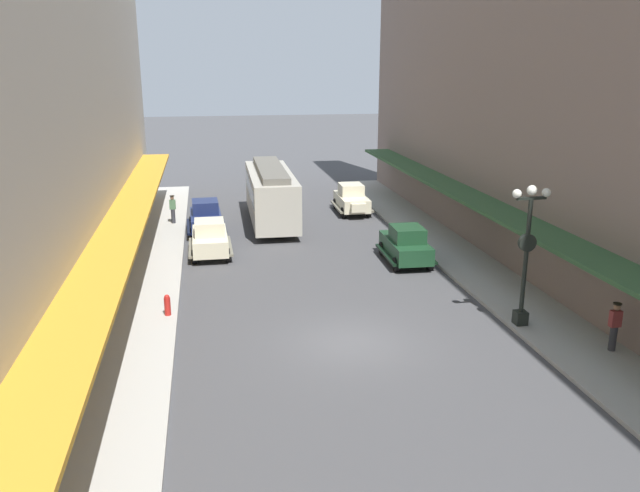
{
  "coord_description": "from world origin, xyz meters",
  "views": [
    {
      "loc": [
        -4.68,
        -20.08,
        9.39
      ],
      "look_at": [
        0.0,
        6.0,
        1.8
      ],
      "focal_mm": 36.1,
      "sensor_mm": 36.0,
      "label": 1
    }
  ],
  "objects_px": {
    "streetcar": "(271,192)",
    "lamp_post_with_clock": "(527,250)",
    "parked_car_0": "(352,198)",
    "fire_hydrant": "(167,305)",
    "parked_car_1": "(210,237)",
    "pedestrian_0": "(173,209)",
    "parked_car_2": "(406,244)",
    "pedestrian_1": "(614,326)",
    "parked_car_3": "(206,217)"
  },
  "relations": [
    {
      "from": "fire_hydrant",
      "to": "pedestrian_1",
      "type": "distance_m",
      "value": 15.81
    },
    {
      "from": "streetcar",
      "to": "pedestrian_1",
      "type": "bearing_deg",
      "value": -65.29
    },
    {
      "from": "parked_car_1",
      "to": "pedestrian_0",
      "type": "relative_size",
      "value": 2.56
    },
    {
      "from": "parked_car_0",
      "to": "streetcar",
      "type": "bearing_deg",
      "value": -160.44
    },
    {
      "from": "parked_car_1",
      "to": "pedestrian_1",
      "type": "bearing_deg",
      "value": -47.14
    },
    {
      "from": "streetcar",
      "to": "pedestrian_0",
      "type": "bearing_deg",
      "value": 175.35
    },
    {
      "from": "parked_car_1",
      "to": "streetcar",
      "type": "relative_size",
      "value": 0.44
    },
    {
      "from": "parked_car_1",
      "to": "fire_hydrant",
      "type": "height_order",
      "value": "parked_car_1"
    },
    {
      "from": "parked_car_1",
      "to": "parked_car_2",
      "type": "relative_size",
      "value": 0.99
    },
    {
      "from": "parked_car_1",
      "to": "parked_car_2",
      "type": "height_order",
      "value": "same"
    },
    {
      "from": "parked_car_2",
      "to": "streetcar",
      "type": "bearing_deg",
      "value": 121.73
    },
    {
      "from": "parked_car_1",
      "to": "parked_car_0",
      "type": "bearing_deg",
      "value": 41.35
    },
    {
      "from": "parked_car_2",
      "to": "fire_hydrant",
      "type": "distance_m",
      "value": 12.25
    },
    {
      "from": "parked_car_1",
      "to": "streetcar",
      "type": "distance_m",
      "value": 7.23
    },
    {
      "from": "pedestrian_0",
      "to": "parked_car_0",
      "type": "bearing_deg",
      "value": 7.36
    },
    {
      "from": "parked_car_2",
      "to": "parked_car_0",
      "type": "bearing_deg",
      "value": 90.96
    },
    {
      "from": "streetcar",
      "to": "parked_car_1",
      "type": "bearing_deg",
      "value": -121.37
    },
    {
      "from": "parked_car_0",
      "to": "streetcar",
      "type": "relative_size",
      "value": 0.44
    },
    {
      "from": "parked_car_3",
      "to": "pedestrian_0",
      "type": "distance_m",
      "value": 2.83
    },
    {
      "from": "parked_car_3",
      "to": "parked_car_1",
      "type": "bearing_deg",
      "value": -87.89
    },
    {
      "from": "streetcar",
      "to": "pedestrian_1",
      "type": "height_order",
      "value": "streetcar"
    },
    {
      "from": "streetcar",
      "to": "parked_car_3",
      "type": "bearing_deg",
      "value": -157.42
    },
    {
      "from": "fire_hydrant",
      "to": "parked_car_3",
      "type": "bearing_deg",
      "value": 83.04
    },
    {
      "from": "parked_car_0",
      "to": "fire_hydrant",
      "type": "distance_m",
      "value": 19.55
    },
    {
      "from": "parked_car_1",
      "to": "lamp_post_with_clock",
      "type": "relative_size",
      "value": 0.83
    },
    {
      "from": "parked_car_1",
      "to": "pedestrian_0",
      "type": "height_order",
      "value": "parked_car_1"
    },
    {
      "from": "parked_car_0",
      "to": "parked_car_1",
      "type": "distance_m",
      "value": 12.17
    },
    {
      "from": "parked_car_2",
      "to": "pedestrian_0",
      "type": "bearing_deg",
      "value": 140.16
    },
    {
      "from": "pedestrian_0",
      "to": "parked_car_2",
      "type": "bearing_deg",
      "value": -39.84
    },
    {
      "from": "pedestrian_1",
      "to": "streetcar",
      "type": "bearing_deg",
      "value": 114.71
    },
    {
      "from": "parked_car_3",
      "to": "streetcar",
      "type": "bearing_deg",
      "value": 22.58
    },
    {
      "from": "pedestrian_1",
      "to": "pedestrian_0",
      "type": "bearing_deg",
      "value": 126.2
    },
    {
      "from": "lamp_post_with_clock",
      "to": "fire_hydrant",
      "type": "distance_m",
      "value": 13.36
    },
    {
      "from": "fire_hydrant",
      "to": "pedestrian_1",
      "type": "relative_size",
      "value": 0.49
    },
    {
      "from": "parked_car_0",
      "to": "fire_hydrant",
      "type": "height_order",
      "value": "parked_car_0"
    },
    {
      "from": "parked_car_1",
      "to": "fire_hydrant",
      "type": "distance_m",
      "value": 8.4
    },
    {
      "from": "parked_car_2",
      "to": "pedestrian_1",
      "type": "distance_m",
      "value": 11.67
    },
    {
      "from": "parked_car_1",
      "to": "pedestrian_1",
      "type": "relative_size",
      "value": 2.56
    },
    {
      "from": "parked_car_3",
      "to": "pedestrian_0",
      "type": "relative_size",
      "value": 2.57
    },
    {
      "from": "parked_car_0",
      "to": "parked_car_2",
      "type": "relative_size",
      "value": 1.0
    },
    {
      "from": "parked_car_3",
      "to": "pedestrian_0",
      "type": "height_order",
      "value": "parked_car_3"
    },
    {
      "from": "streetcar",
      "to": "lamp_post_with_clock",
      "type": "height_order",
      "value": "lamp_post_with_clock"
    },
    {
      "from": "parked_car_1",
      "to": "streetcar",
      "type": "bearing_deg",
      "value": 58.63
    },
    {
      "from": "parked_car_0",
      "to": "streetcar",
      "type": "xyz_separation_m",
      "value": [
        -5.41,
        -1.92,
        0.96
      ]
    },
    {
      "from": "streetcar",
      "to": "fire_hydrant",
      "type": "xyz_separation_m",
      "value": [
        -5.45,
        -14.33,
        -1.34
      ]
    },
    {
      "from": "parked_car_2",
      "to": "pedestrian_1",
      "type": "xyz_separation_m",
      "value": [
        3.67,
        -11.08,
        0.07
      ]
    },
    {
      "from": "parked_car_2",
      "to": "pedestrian_1",
      "type": "height_order",
      "value": "parked_car_2"
    },
    {
      "from": "parked_car_1",
      "to": "lamp_post_with_clock",
      "type": "distance_m",
      "value": 15.98
    },
    {
      "from": "streetcar",
      "to": "fire_hydrant",
      "type": "distance_m",
      "value": 15.39
    },
    {
      "from": "parked_car_1",
      "to": "streetcar",
      "type": "xyz_separation_m",
      "value": [
        3.73,
        6.12,
        0.96
      ]
    }
  ]
}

